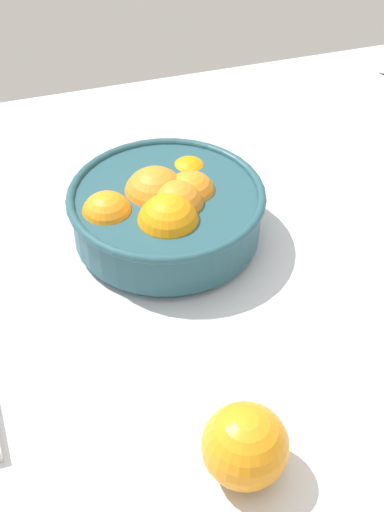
{
  "coord_description": "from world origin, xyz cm",
  "views": [
    {
      "loc": [
        -21.21,
        -63.54,
        66.21
      ],
      "look_at": [
        -1.62,
        -0.52,
        6.15
      ],
      "focal_mm": 50.94,
      "sensor_mm": 36.0,
      "label": 1
    }
  ],
  "objects": [
    {
      "name": "ground_plane",
      "position": [
        0.0,
        0.0,
        -1.5
      ],
      "size": [
        148.16,
        108.95,
        3.0
      ],
      "primitive_type": "cube",
      "color": "silver"
    },
    {
      "name": "loose_orange_1",
      "position": [
        -4.3,
        -26.74,
        4.39
      ],
      "size": [
        8.78,
        8.78,
        8.78
      ],
      "primitive_type": "sphere",
      "color": "orange",
      "rests_on": "ground_plane"
    },
    {
      "name": "fruit_bowl",
      "position": [
        -1.88,
        10.48,
        4.95
      ],
      "size": [
        26.62,
        26.62,
        10.67
      ],
      "color": "#234C56",
      "rests_on": "ground_plane"
    }
  ]
}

